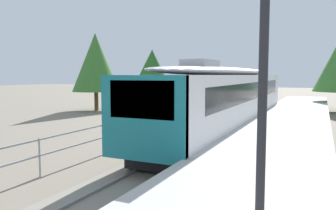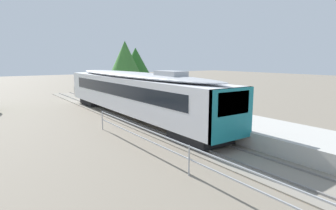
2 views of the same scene
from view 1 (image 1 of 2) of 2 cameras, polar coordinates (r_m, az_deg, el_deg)
name	(u,v)px [view 1 (image 1 of 2)]	position (r m, az deg, el deg)	size (l,w,h in m)	color
ground_plane	(69,170)	(12.08, -16.60, -10.61)	(160.00, 160.00, 0.00)	slate
track_rails	(146,181)	(10.40, -3.79, -12.81)	(3.20, 60.00, 0.14)	gray
commuter_train	(230,94)	(19.25, 10.57, 1.86)	(2.82, 20.66, 3.74)	silver
station_platform	(255,182)	(9.23, 14.64, -12.61)	(3.90, 60.00, 0.90)	#B7B5AD
tree_distant_left	(96,62)	(30.93, -12.31, 7.16)	(4.23, 4.23, 6.99)	brown
tree_distant_centre	(152,70)	(32.85, -2.72, 6.01)	(4.07, 4.07, 5.71)	brown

